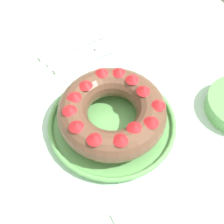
% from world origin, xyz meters
% --- Properties ---
extents(ground_plane, '(8.00, 8.00, 0.00)m').
position_xyz_m(ground_plane, '(0.00, 0.00, 0.00)').
color(ground_plane, '#4C4742').
extents(dining_table, '(1.48, 1.20, 0.78)m').
position_xyz_m(dining_table, '(0.00, 0.00, 0.70)').
color(dining_table, silver).
rests_on(dining_table, ground_plane).
extents(serving_dish, '(0.31, 0.31, 0.02)m').
position_xyz_m(serving_dish, '(0.01, 0.04, 0.79)').
color(serving_dish, '#6BB760').
rests_on(serving_dish, dining_table).
extents(bundt_cake, '(0.25, 0.25, 0.08)m').
position_xyz_m(bundt_cake, '(0.01, 0.04, 0.84)').
color(bundt_cake, brown).
rests_on(bundt_cake, serving_dish).
extents(fork, '(0.02, 0.20, 0.01)m').
position_xyz_m(fork, '(-0.25, 0.09, 0.78)').
color(fork, white).
rests_on(fork, dining_table).
extents(serving_knife, '(0.02, 0.22, 0.01)m').
position_xyz_m(serving_knife, '(-0.29, 0.06, 0.78)').
color(serving_knife, white).
rests_on(serving_knife, dining_table).
extents(cake_knife, '(0.02, 0.19, 0.01)m').
position_xyz_m(cake_knife, '(-0.22, 0.06, 0.78)').
color(cake_knife, white).
rests_on(cake_knife, dining_table).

